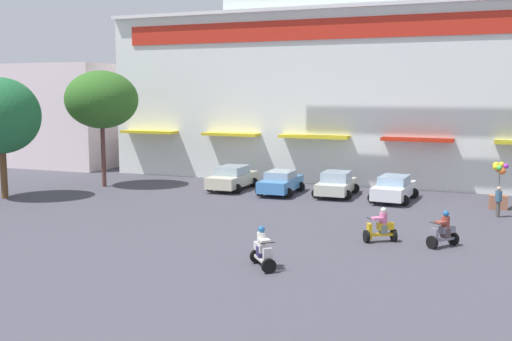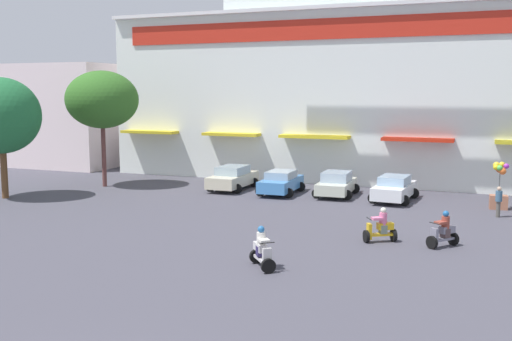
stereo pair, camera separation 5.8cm
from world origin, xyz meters
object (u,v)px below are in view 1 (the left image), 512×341
Objects in this scene: plaza_tree_0 at (102,100)px; scooter_rider_2 at (262,251)px; parked_car_1 at (281,182)px; pedestrian_0 at (498,200)px; parked_car_2 at (336,184)px; parked_car_3 at (394,188)px; scooter_rider_1 at (443,232)px; scooter_rider_4 at (381,228)px; plaza_tree_2 at (1,116)px; parked_car_0 at (232,178)px; balloon_vendor_cart at (499,189)px.

plaza_tree_0 reaches higher than scooter_rider_2.
parked_car_1 is 2.65× the size of pedestrian_0.
parked_car_3 is at bearing -6.97° from parked_car_2.
scooter_rider_4 is at bearing -176.84° from scooter_rider_1.
scooter_rider_2 is at bearing -73.25° from parked_car_1.
scooter_rider_2 is (1.14, -15.41, -0.10)m from parked_car_2.
plaza_tree_0 is 5.02× the size of scooter_rider_2.
plaza_tree_0 is 16.03m from parked_car_2.
plaza_tree_0 is 4.88× the size of pedestrian_0.
plaza_tree_0 is at bearing 160.22° from scooter_rider_1.
plaza_tree_2 is at bearing -160.73° from parked_car_3.
plaza_tree_0 is at bearing -172.07° from parked_car_2.
parked_car_0 is at bearing 117.26° from scooter_rider_2.
parked_car_1 is 3.37m from parked_car_2.
pedestrian_0 is at bearing 10.25° from plaza_tree_2.
balloon_vendor_cart reaches higher than scooter_rider_2.
parked_car_3 is 2.89× the size of scooter_rider_2.
plaza_tree_2 is at bearing 158.48° from scooter_rider_2.
scooter_rider_2 is 0.97× the size of pedestrian_0.
balloon_vendor_cart is at bearing 14.79° from plaza_tree_2.
scooter_rider_2 reaches higher than parked_car_2.
balloon_vendor_cart is (12.34, -0.22, 0.34)m from parked_car_1.
parked_car_3 is 5.56m from balloon_vendor_cart.
balloon_vendor_cart reaches higher than pedestrian_0.
pedestrian_0 is (7.84, 12.37, 0.26)m from scooter_rider_2.
scooter_rider_1 is 1.01× the size of scooter_rider_4.
parked_car_2 is 2.67× the size of pedestrian_0.
scooter_rider_2 is 16.61m from balloon_vendor_cart.
plaza_tree_0 is 6.50m from plaza_tree_2.
parked_car_2 reaches higher than parked_car_1.
parked_car_0 is at bearing 137.95° from scooter_rider_4.
parked_car_3 is 1.72× the size of balloon_vendor_cart.
scooter_rider_2 is at bearing -62.74° from parked_car_0.
scooter_rider_2 is (7.90, -15.33, -0.13)m from parked_car_0.
scooter_rider_4 is (11.16, -10.07, -0.16)m from parked_car_0.
pedestrian_0 reaches higher than scooter_rider_1.
parked_car_3 reaches higher than parked_car_1.
plaza_tree_2 reaches higher than scooter_rider_2.
scooter_rider_1 is (10.21, -9.44, -0.11)m from parked_car_1.
plaza_tree_2 is 22.82m from scooter_rider_4.
plaza_tree_2 is at bearing -156.19° from parked_car_2.
plaza_tree_2 is 23.02m from parked_car_3.
plaza_tree_0 is 5.18× the size of scooter_rider_4.
parked_car_0 is 1.03× the size of parked_car_3.
parked_car_3 is (3.48, -0.43, 0.01)m from parked_car_2.
pedestrian_0 is at bearing -18.67° from parked_car_2.
scooter_rider_4 is 8.46m from pedestrian_0.
plaza_tree_2 is at bearing 175.13° from scooter_rider_1.
parked_car_0 reaches higher than scooter_rider_1.
parked_car_1 is at bearing 137.24° from scooter_rider_1.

